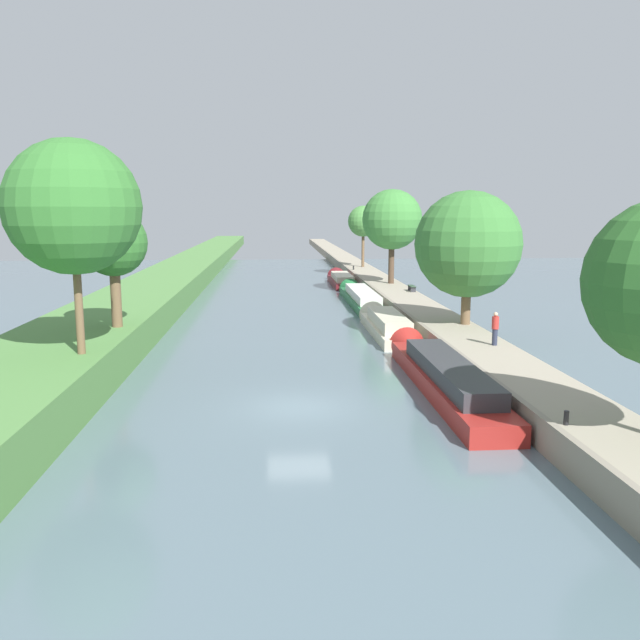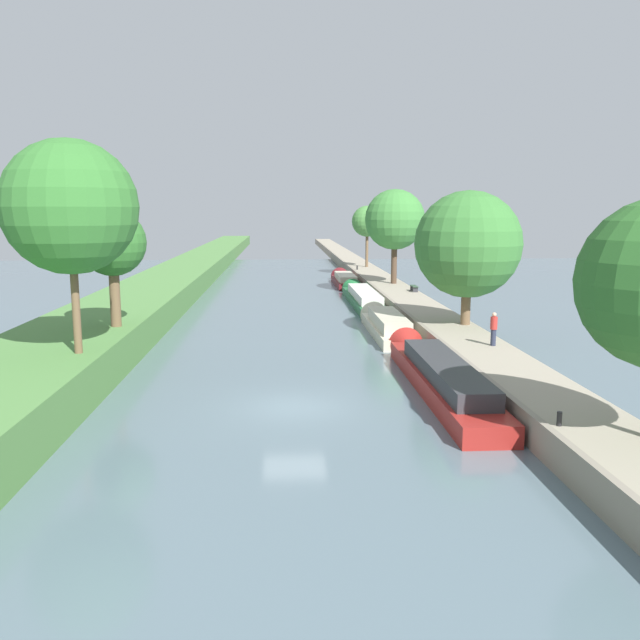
# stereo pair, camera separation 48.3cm
# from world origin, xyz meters

# --- Properties ---
(ground_plane) EXTENTS (160.00, 160.00, 0.00)m
(ground_plane) POSITION_xyz_m (0.00, 0.00, 0.00)
(ground_plane) COLOR slate
(left_grassy_bank) EXTENTS (6.08, 260.00, 1.88)m
(left_grassy_bank) POSITION_xyz_m (-10.82, 0.00, 0.94)
(left_grassy_bank) COLOR #518442
(left_grassy_bank) RESTS_ON ground_plane
(right_towpath) EXTENTS (3.12, 260.00, 1.10)m
(right_towpath) POSITION_xyz_m (9.34, 0.00, 0.55)
(right_towpath) COLOR #9E937F
(right_towpath) RESTS_ON ground_plane
(stone_quay) EXTENTS (0.25, 260.00, 1.15)m
(stone_quay) POSITION_xyz_m (7.65, 0.00, 0.58)
(stone_quay) COLOR gray
(stone_quay) RESTS_ON ground_plane
(narrowboat_red) EXTENTS (2.04, 15.15, 2.06)m
(narrowboat_red) POSITION_xyz_m (6.34, 2.53, 0.62)
(narrowboat_red) COLOR maroon
(narrowboat_red) RESTS_ON ground_plane
(narrowboat_cream) EXTENTS (2.01, 11.13, 2.03)m
(narrowboat_cream) POSITION_xyz_m (6.10, 15.64, 0.56)
(narrowboat_cream) COLOR beige
(narrowboat_cream) RESTS_ON ground_plane
(narrowboat_green) EXTENTS (2.06, 15.62, 1.96)m
(narrowboat_green) POSITION_xyz_m (6.29, 29.29, 0.53)
(narrowboat_green) COLOR #1E6033
(narrowboat_green) RESTS_ON ground_plane
(narrowboat_maroon) EXTENTS (2.12, 11.22, 2.01)m
(narrowboat_maroon) POSITION_xyz_m (6.15, 43.81, 0.48)
(narrowboat_maroon) COLOR maroon
(narrowboat_maroon) RESTS_ON ground_plane
(tree_rightbank_midnear) EXTENTS (6.14, 6.14, 7.73)m
(tree_rightbank_midnear) POSITION_xyz_m (10.25, 12.24, 5.75)
(tree_rightbank_midnear) COLOR brown
(tree_rightbank_midnear) RESTS_ON right_towpath
(tree_rightbank_midfar) EXTENTS (5.42, 5.42, 8.49)m
(tree_rightbank_midfar) POSITION_xyz_m (9.79, 34.24, 6.86)
(tree_rightbank_midfar) COLOR #4C3828
(tree_rightbank_midfar) RESTS_ON right_towpath
(tree_rightbank_far) EXTENTS (3.61, 3.61, 7.16)m
(tree_rightbank_far) POSITION_xyz_m (9.64, 52.27, 6.42)
(tree_rightbank_far) COLOR brown
(tree_rightbank_far) RESTS_ON right_towpath
(tree_leftbank_downstream) EXTENTS (5.38, 5.38, 8.62)m
(tree_leftbank_downstream) POSITION_xyz_m (-8.82, 1.96, 7.80)
(tree_leftbank_downstream) COLOR brown
(tree_leftbank_downstream) RESTS_ON left_grassy_bank
(tree_leftbank_upstream) EXTENTS (3.34, 3.34, 5.90)m
(tree_leftbank_upstream) POSITION_xyz_m (-8.83, 8.30, 6.05)
(tree_leftbank_upstream) COLOR brown
(tree_leftbank_upstream) RESTS_ON left_grassy_bank
(person_walking) EXTENTS (0.34, 0.34, 1.66)m
(person_walking) POSITION_xyz_m (9.93, 6.13, 1.97)
(person_walking) COLOR #282D42
(person_walking) RESTS_ON right_towpath
(mooring_bollard_near) EXTENTS (0.16, 0.16, 0.45)m
(mooring_bollard_near) POSITION_xyz_m (8.08, -6.00, 1.33)
(mooring_bollard_near) COLOR black
(mooring_bollard_near) RESTS_ON right_towpath
(mooring_bollard_far) EXTENTS (0.16, 0.16, 0.45)m
(mooring_bollard_far) POSITION_xyz_m (8.08, 48.55, 1.33)
(mooring_bollard_far) COLOR black
(mooring_bollard_far) RESTS_ON right_towpath
(park_bench) EXTENTS (0.44, 1.50, 0.47)m
(park_bench) POSITION_xyz_m (10.45, 28.20, 1.45)
(park_bench) COLOR #333338
(park_bench) RESTS_ON right_towpath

